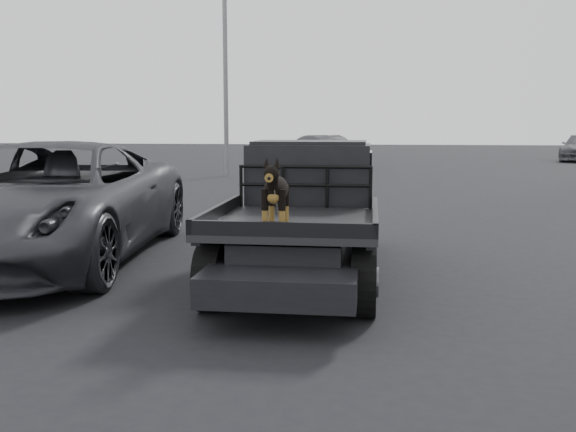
% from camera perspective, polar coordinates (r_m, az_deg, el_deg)
% --- Properties ---
extents(ground, '(120.00, 120.00, 0.00)m').
position_cam_1_polar(ground, '(7.19, 3.43, -8.31)').
color(ground, black).
rests_on(ground, ground).
extents(flatbed_ute, '(2.00, 5.40, 0.92)m').
position_cam_1_polar(flatbed_ute, '(8.57, 1.36, -2.45)').
color(flatbed_ute, black).
rests_on(flatbed_ute, ground).
extents(ute_cab, '(1.72, 1.30, 0.88)m').
position_cam_1_polar(ute_cab, '(9.39, 2.00, 4.02)').
color(ute_cab, black).
rests_on(ute_cab, flatbed_ute).
extents(headache_rack, '(1.80, 0.08, 0.55)m').
position_cam_1_polar(headache_rack, '(8.66, 1.52, 2.57)').
color(headache_rack, black).
rests_on(headache_rack, flatbed_ute).
extents(dog, '(0.32, 0.60, 0.74)m').
position_cam_1_polar(dog, '(6.83, -1.08, 1.88)').
color(dog, black).
rests_on(dog, flatbed_ute).
extents(parked_suv, '(3.55, 6.67, 1.78)m').
position_cam_1_polar(parked_suv, '(10.21, -20.48, 1.20)').
color(parked_suv, '#323338').
rests_on(parked_suv, ground).
extents(distant_car_a, '(4.20, 4.59, 1.52)m').
position_cam_1_polar(distant_car_a, '(31.38, 3.56, 5.79)').
color(distant_car_a, '#454549').
rests_on(distant_car_a, ground).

